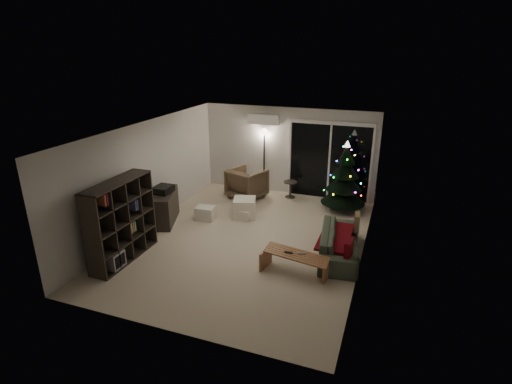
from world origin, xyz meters
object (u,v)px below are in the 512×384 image
coffee_table (296,263)px  christmas_tree (345,176)px  bookshelf (113,220)px  sofa (340,243)px  media_cabinet (165,207)px  armchair (247,183)px

coffee_table → christmas_tree: size_ratio=0.69×
bookshelf → sofa: 4.63m
sofa → christmas_tree: christmas_tree is taller
coffee_table → christmas_tree: christmas_tree is taller
christmas_tree → coffee_table: bearing=-96.1°
sofa → coffee_table: 1.19m
media_cabinet → coffee_table: (3.63, -1.20, -0.18)m
sofa → christmas_tree: (-0.31, 2.47, 0.65)m
media_cabinet → armchair: armchair is taller
media_cabinet → christmas_tree: (3.99, 2.26, 0.55)m
media_cabinet → sofa: bearing=-23.3°
sofa → armchair: bearing=43.8°
media_cabinet → christmas_tree: christmas_tree is taller
armchair → sofa: (3.01, -2.45, -0.14)m
armchair → sofa: size_ratio=0.48×
coffee_table → media_cabinet: bearing=172.5°
media_cabinet → coffee_table: size_ratio=0.96×
sofa → coffee_table: size_ratio=1.52×
media_cabinet → sofa: media_cabinet is taller
sofa → christmas_tree: size_ratio=1.04×
bookshelf → media_cabinet: size_ratio=1.36×
sofa → bookshelf: bearing=103.8°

